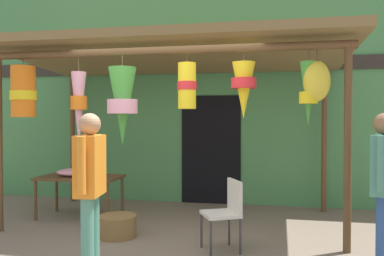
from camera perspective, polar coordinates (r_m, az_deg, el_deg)
ground_plane at (r=5.21m, az=-4.41°, el=-16.22°), size 30.00×30.00×0.00m
shop_facade at (r=7.57m, az=1.01°, el=4.97°), size 11.62×0.29×4.11m
market_stall_canopy at (r=5.97m, az=-2.90°, el=8.87°), size 5.09×2.60×2.70m
display_table at (r=6.64m, az=-15.69°, el=-7.22°), size 1.28×0.72×0.66m
flower_heap_on_table at (r=6.64m, az=-15.95°, el=-6.09°), size 0.68×0.48×0.12m
folding_chair at (r=4.86m, az=4.95°, el=-11.37°), size 0.54×0.54×0.84m
wicker_basket_by_table at (r=5.55m, az=-10.63°, el=-13.59°), size 0.52×0.52×0.28m
vendor_in_orange at (r=4.49m, az=25.77°, el=-6.60°), size 0.35×0.56×1.63m
customer_foreground at (r=4.14m, az=-14.35°, el=-7.20°), size 0.27×0.59×1.62m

